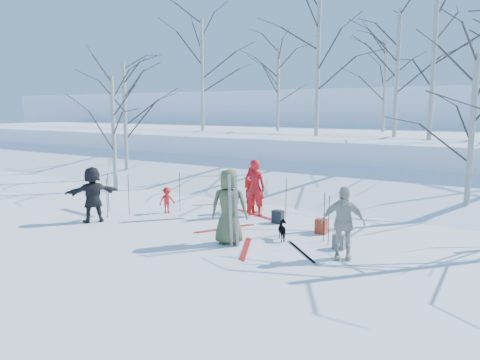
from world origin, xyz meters
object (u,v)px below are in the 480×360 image
Objects in this scene: skier_redor_behind at (253,189)px; skier_cream_east at (343,223)px; skier_red_seated at (167,200)px; skier_red_north at (255,188)px; skier_olive_center at (229,207)px; backpack_grey at (339,242)px; backpack_dark at (278,217)px; backpack_red at (321,226)px; skier_grey_west at (93,194)px; dog at (284,230)px.

skier_cream_east is at bearing 167.12° from skier_redor_behind.
skier_red_north is at bearing -40.69° from skier_red_seated.
skier_olive_center reaches higher than backpack_grey.
skier_redor_behind is at bearing 147.50° from backpack_dark.
skier_cream_east reaches higher than backpack_red.
backpack_dark is at bearing -114.79° from skier_olive_center.
skier_red_seated reaches higher than backpack_dark.
skier_redor_behind is at bearing -65.57° from skier_red_north.
skier_red_seated is 2.49m from skier_grey_west.
backpack_red is (6.57, 2.55, -0.67)m from skier_grey_west.
backpack_red is (3.13, -1.39, -0.57)m from skier_redor_behind.
skier_red_seated is at bearing 60.32° from skier_redor_behind.
skier_red_north reaches higher than dog.
dog is 1.57× the size of backpack_dark.
backpack_grey is (2.61, 1.09, -0.80)m from skier_olive_center.
skier_grey_west reaches higher than backpack_red.
skier_red_north is 5.15m from skier_grey_west.
skier_grey_west is at bearing 28.59° from skier_red_north.
skier_red_north reaches higher than backpack_grey.
skier_cream_east is 7.89m from skier_grey_west.
skier_redor_behind is at bearing -91.83° from skier_olive_center.
backpack_dark is (1.51, -0.96, -0.58)m from skier_redor_behind.
dog is at bearing -75.30° from skier_red_seated.
skier_cream_east is 4.59× the size of backpack_grey.
backpack_grey is (3.72, -2.04, -0.75)m from skier_red_north.
skier_redor_behind is (-0.37, 0.47, -0.16)m from skier_red_north.
skier_olive_center reaches higher than backpack_red.
skier_grey_west reaches higher than skier_redor_behind.
skier_red_seated is 2.12× the size of backpack_red.
skier_red_seated is at bearing -50.01° from skier_olive_center.
skier_red_seated is 6.46m from backpack_grey.
skier_cream_east is at bearing -64.11° from backpack_grey.
skier_redor_behind is 3.89× the size of backpack_dark.
skier_olive_center reaches higher than skier_cream_east.
skier_cream_east is (4.05, -2.74, -0.07)m from skier_red_north.
skier_olive_center reaches higher than dog.
skier_olive_center is at bearing -126.75° from backpack_red.
skier_olive_center is 4.72× the size of backpack_red.
backpack_red is at bearing 130.52° from backpack_grey.
skier_olive_center reaches higher than backpack_dark.
skier_red_seated is 1.42× the size of dog.
skier_red_north is at bearing 151.26° from skier_redor_behind.
skier_cream_east is at bearing -54.48° from backpack_red.
skier_red_north is 4.89m from skier_cream_east.
skier_red_north is 1.07× the size of skier_grey_west.
skier_olive_center reaches higher than skier_redor_behind.
skier_grey_west reaches higher than skier_cream_east.
dog reaches higher than backpack_red.
skier_red_north is at bearing 151.21° from backpack_grey.
backpack_grey is at bearing 138.74° from dog.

